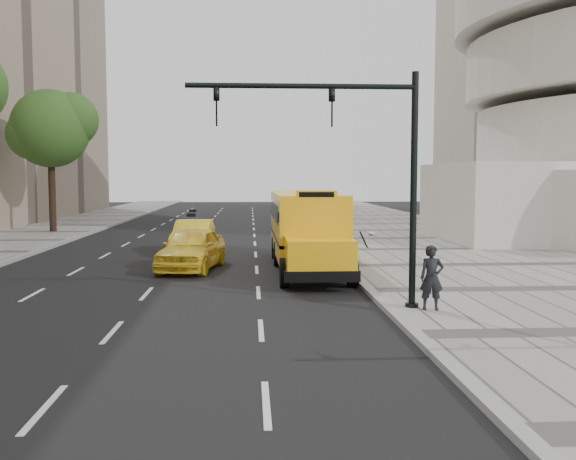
{
  "coord_description": "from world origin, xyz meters",
  "views": [
    {
      "loc": [
        2.26,
        -25.04,
        3.64
      ],
      "look_at": [
        3.5,
        -4.0,
        1.9
      ],
      "focal_mm": 40.0,
      "sensor_mm": 36.0,
      "label": 1
    }
  ],
  "objects": [
    {
      "name": "sidewalk_museum",
      "position": [
        12.0,
        0.0,
        0.07
      ],
      "size": [
        12.0,
        140.0,
        0.15
      ],
      "primitive_type": "cube",
      "color": "gray",
      "rests_on": "ground"
    },
    {
      "name": "ground",
      "position": [
        0.0,
        0.0,
        0.0
      ],
      "size": [
        140.0,
        140.0,
        0.0
      ],
      "primitive_type": "plane",
      "color": "black",
      "rests_on": "ground"
    },
    {
      "name": "tree_c",
      "position": [
        -10.41,
        17.14,
        6.78
      ],
      "size": [
        5.6,
        4.98,
        9.23
      ],
      "color": "black",
      "rests_on": "ground"
    },
    {
      "name": "pedestrian",
      "position": [
        7.01,
        -8.63,
        1.01
      ],
      "size": [
        0.66,
        0.46,
        1.71
      ],
      "primitive_type": "imported",
      "rotation": [
        0.0,
        0.0,
        -0.09
      ],
      "color": "black",
      "rests_on": "sidewalk_museum"
    },
    {
      "name": "traffic_signal",
      "position": [
        5.19,
        -8.21,
        4.09
      ],
      "size": [
        6.18,
        0.36,
        6.4
      ],
      "color": "black",
      "rests_on": "ground"
    },
    {
      "name": "taxi_far",
      "position": [
        -0.49,
        5.78,
        0.79
      ],
      "size": [
        1.83,
        4.85,
        1.58
      ],
      "primitive_type": "imported",
      "rotation": [
        0.0,
        0.0,
        -0.03
      ],
      "color": "yellow",
      "rests_on": "ground"
    },
    {
      "name": "taxi_near",
      "position": [
        -0.05,
        0.19,
        0.84
      ],
      "size": [
        2.76,
        5.18,
        1.68
      ],
      "primitive_type": "imported",
      "rotation": [
        0.0,
        0.0,
        -0.17
      ],
      "color": "yellow",
      "rests_on": "ground"
    },
    {
      "name": "curb_museum",
      "position": [
        6.0,
        0.0,
        0.07
      ],
      "size": [
        0.3,
        140.0,
        0.15
      ],
      "primitive_type": "cube",
      "color": "gray",
      "rests_on": "ground"
    },
    {
      "name": "school_bus",
      "position": [
        4.5,
        0.75,
        1.76
      ],
      "size": [
        2.96,
        11.56,
        3.19
      ],
      "color": "#FAB211",
      "rests_on": "ground"
    }
  ]
}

